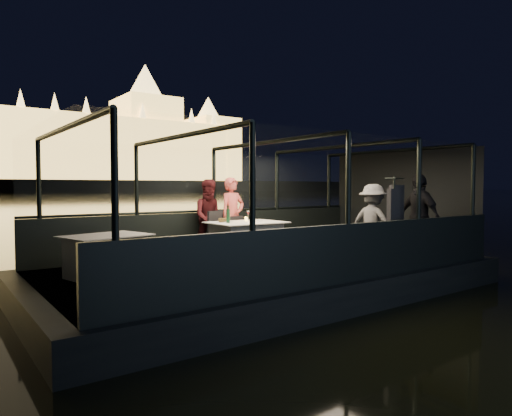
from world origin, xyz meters
TOP-DOWN VIEW (x-y plane):
  - boat_hull at (0.00, 0.00)m, footprint 8.60×4.40m
  - boat_deck at (0.00, 0.00)m, footprint 8.00×4.00m
  - gunwale_port at (0.00, 2.00)m, footprint 8.00×0.08m
  - gunwale_starboard at (0.00, -2.00)m, footprint 8.00×0.08m
  - cabin_glass_port at (0.00, 2.00)m, footprint 8.00×0.02m
  - cabin_glass_starboard at (0.00, -2.00)m, footprint 8.00×0.02m
  - cabin_roof_glass at (0.00, 0.00)m, footprint 8.00×4.00m
  - end_wall_fore at (-4.00, 0.00)m, footprint 0.02×4.00m
  - end_wall_aft at (4.00, 0.00)m, footprint 0.02×4.00m
  - canopy_ribs at (0.00, 0.00)m, footprint 8.00×4.00m
  - dining_table_central at (-0.07, 0.64)m, footprint 1.47×1.08m
  - dining_table_aft at (-2.87, 0.61)m, footprint 1.48×1.22m
  - chair_port_left at (-0.32, 1.22)m, footprint 0.56×0.56m
  - chair_port_right at (0.15, 1.16)m, footprint 0.43×0.43m
  - coat_stand at (1.57, -1.65)m, footprint 0.56×0.51m
  - person_woman_coral at (0.17, 1.51)m, footprint 0.64×0.47m
  - person_man_maroon at (-0.30, 1.64)m, footprint 0.95×0.86m
  - passenger_stripe at (1.91, -0.91)m, footprint 0.73×1.07m
  - passenger_dark at (2.62, -1.44)m, footprint 0.61×1.08m
  - wine_bottle at (-0.48, 0.66)m, footprint 0.08×0.08m
  - bread_basket at (-0.47, 0.86)m, footprint 0.22×0.22m
  - amber_candle at (0.05, 0.81)m, footprint 0.07×0.07m
  - plate_near at (0.25, 0.71)m, footprint 0.27×0.27m
  - plate_far at (-0.40, 0.85)m, footprint 0.34×0.34m
  - wine_glass_white at (-0.48, 0.69)m, footprint 0.08×0.08m
  - wine_glass_red at (0.22, 0.99)m, footprint 0.09×0.09m

SIDE VIEW (x-z plane):
  - boat_hull at x=0.00m, z-range -0.50..0.50m
  - boat_deck at x=0.00m, z-range 0.46..0.50m
  - dining_table_central at x=-0.07m, z-range 0.50..1.27m
  - dining_table_aft at x=-2.87m, z-range 0.54..1.23m
  - gunwale_port at x=0.00m, z-range 0.50..1.40m
  - gunwale_starboard at x=0.00m, z-range 0.50..1.40m
  - chair_port_left at x=-0.32m, z-range 0.48..1.42m
  - chair_port_right at x=0.15m, z-range 0.54..1.36m
  - person_woman_coral at x=0.17m, z-range 0.42..2.08m
  - person_man_maroon at x=-0.30m, z-range 0.44..2.06m
  - plate_near at x=0.25m, z-range 1.27..1.28m
  - plate_far at x=-0.40m, z-range 1.26..1.28m
  - bread_basket at x=-0.47m, z-range 1.27..1.34m
  - amber_candle at x=0.05m, z-range 1.26..1.35m
  - passenger_stripe at x=1.91m, z-range 0.59..2.11m
  - passenger_dark at x=2.62m, z-range 0.49..2.21m
  - wine_glass_white at x=-0.48m, z-range 1.27..1.45m
  - wine_glass_red at x=0.22m, z-range 1.26..1.46m
  - coat_stand at x=1.57m, z-range 0.57..2.23m
  - wine_bottle at x=-0.48m, z-range 1.25..1.58m
  - end_wall_fore at x=-4.00m, z-range 0.50..2.80m
  - end_wall_aft at x=4.00m, z-range 0.50..2.80m
  - canopy_ribs at x=0.00m, z-range 0.50..2.80m
  - cabin_glass_port at x=0.00m, z-range 1.40..2.80m
  - cabin_glass_starboard at x=0.00m, z-range 1.40..2.80m
  - cabin_roof_glass at x=0.00m, z-range 2.79..2.81m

